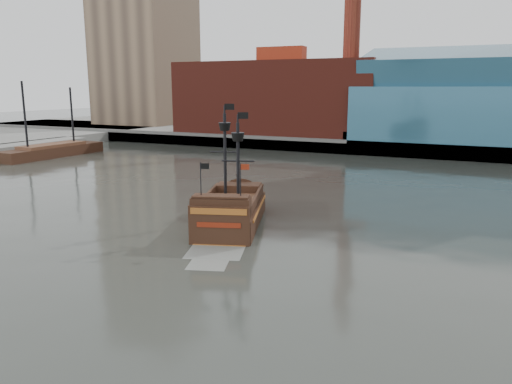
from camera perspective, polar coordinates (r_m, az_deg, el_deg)
The scene contains 6 objects.
ground at distance 33.84m, azimuth -9.83°, elevation -8.83°, with size 400.00×400.00×0.00m, color #272A25.
promenade_far at distance 119.67m, azimuth 16.42°, elevation 6.18°, with size 220.00×60.00×2.00m, color slate.
seawall at distance 90.77m, azimuth 13.44°, elevation 4.86°, with size 220.00×1.00×2.60m, color #4C4C49.
skyline at distance 111.82m, azimuth 19.27°, elevation 17.75°, with size 149.00×45.00×62.00m.
pirate_ship at distance 43.57m, azimuth -2.87°, elevation -2.55°, with size 9.07×15.67×11.25m.
docked_vessel at distance 94.16m, azimuth -22.23°, elevation 4.27°, with size 4.97×19.93×13.48m.
Camera 1 is at (18.49, -25.74, 11.85)m, focal length 35.00 mm.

